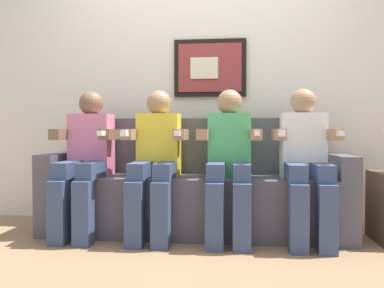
{
  "coord_description": "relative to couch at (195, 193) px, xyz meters",
  "views": [
    {
      "loc": [
        0.32,
        -2.69,
        0.79
      ],
      "look_at": [
        0.0,
        0.15,
        0.7
      ],
      "focal_mm": 36.3,
      "sensor_mm": 36.0,
      "label": 1
    }
  ],
  "objects": [
    {
      "name": "ground_plane",
      "position": [
        0.0,
        -0.33,
        -0.31
      ],
      "size": [
        6.15,
        6.15,
        0.0
      ],
      "primitive_type": "plane",
      "color": "#8C6B4C"
    },
    {
      "name": "back_wall_assembly",
      "position": [
        0.0,
        0.44,
        0.99
      ],
      "size": [
        4.73,
        0.1,
        2.6
      ],
      "color": "silver",
      "rests_on": "ground_plane"
    },
    {
      "name": "couch",
      "position": [
        0.0,
        0.0,
        0.0
      ],
      "size": [
        2.33,
        0.58,
        0.9
      ],
      "color": "#514C56",
      "rests_on": "ground_plane"
    },
    {
      "name": "person_leftmost",
      "position": [
        -0.82,
        -0.17,
        0.29
      ],
      "size": [
        0.46,
        0.56,
        1.11
      ],
      "color": "pink",
      "rests_on": "ground_plane"
    },
    {
      "name": "person_left_center",
      "position": [
        -0.27,
        -0.17,
        0.29
      ],
      "size": [
        0.46,
        0.56,
        1.11
      ],
      "color": "yellow",
      "rests_on": "ground_plane"
    },
    {
      "name": "person_right_center",
      "position": [
        0.27,
        -0.17,
        0.29
      ],
      "size": [
        0.46,
        0.56,
        1.11
      ],
      "color": "#4CB266",
      "rests_on": "ground_plane"
    },
    {
      "name": "person_rightmost",
      "position": [
        0.82,
        -0.17,
        0.29
      ],
      "size": [
        0.46,
        0.56,
        1.11
      ],
      "color": "white",
      "rests_on": "ground_plane"
    }
  ]
}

